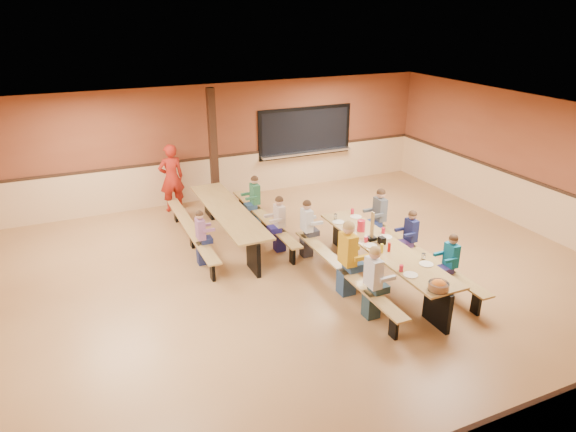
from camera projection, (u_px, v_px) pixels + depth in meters
name	position (u px, v px, depth m)	size (l,w,h in m)	color
ground	(295.00, 282.00, 9.62)	(12.00, 12.00, 0.00)	#906036
room_envelope	(295.00, 249.00, 9.36)	(12.04, 10.04, 3.02)	brown
kitchen_pass_through	(305.00, 134.00, 14.22)	(2.78, 0.28, 1.38)	black
structural_post	(213.00, 149.00, 12.69)	(0.18, 0.18, 3.00)	black
cafeteria_table_main	(384.00, 256.00, 9.43)	(1.91, 3.70, 0.74)	#9F7A3F
cafeteria_table_second	(228.00, 218.00, 11.11)	(1.91, 3.70, 0.74)	#9F7A3F
seated_child_white_left	(373.00, 283.00, 8.32)	(0.40, 0.32, 1.27)	silver
seated_adult_yellow	(347.00, 259.00, 8.99)	(0.45, 0.37, 1.38)	gold
seated_child_grey_left	(307.00, 229.00, 10.40)	(0.37, 0.30, 1.20)	silver
seated_child_teal_right	(450.00, 265.00, 9.02)	(0.34, 0.28, 1.15)	#0E6387
seated_child_navy_right	(410.00, 239.00, 9.99)	(0.35, 0.29, 1.17)	navy
seated_child_char_right	(379.00, 217.00, 10.90)	(0.39, 0.32, 1.25)	#54595F
seated_child_purple_sec	(201.00, 238.00, 10.09)	(0.33, 0.27, 1.12)	#8A557F
seated_child_green_sec	(255.00, 202.00, 11.84)	(0.37, 0.30, 1.21)	#2D6C47
seated_child_tan_sec	(279.00, 224.00, 10.64)	(0.36, 0.30, 1.19)	#C2AB9A
standing_woman	(171.00, 178.00, 12.66)	(0.62, 0.41, 1.71)	#A21E12
punch_pitcher	(361.00, 226.00, 9.93)	(0.16, 0.16, 0.22)	red
chip_bowl	(439.00, 286.00, 7.88)	(0.32, 0.32, 0.15)	orange
napkin_dispenser	(382.00, 240.00, 9.41)	(0.10, 0.14, 0.13)	black
condiment_mustard	(382.00, 248.00, 9.06)	(0.06, 0.06, 0.17)	yellow
condiment_ketchup	(389.00, 247.00, 9.11)	(0.06, 0.06, 0.17)	#B2140F
table_paddle	(372.00, 233.00, 9.54)	(0.16, 0.16, 0.56)	black
place_settings	(385.00, 243.00, 9.33)	(0.65, 3.30, 0.11)	beige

